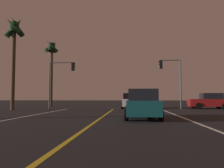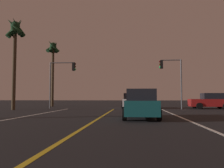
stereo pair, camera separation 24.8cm
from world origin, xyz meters
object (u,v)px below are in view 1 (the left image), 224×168
at_px(traffic_light_near_right, 170,73).
at_px(traffic_light_near_left, 62,74).
at_px(car_ahead_far, 131,101).
at_px(car_crossing_side, 209,101).
at_px(palm_tree_left_mid, 14,35).
at_px(palm_tree_left_far, 52,53).
at_px(car_lead_same_lane, 142,104).

xyz_separation_m(traffic_light_near_right, traffic_light_near_left, (-11.76, 0.00, -0.06)).
height_order(car_ahead_far, traffic_light_near_right, traffic_light_near_right).
relative_size(car_ahead_far, traffic_light_near_left, 0.84).
relative_size(car_crossing_side, palm_tree_left_mid, 0.46).
bearing_deg(palm_tree_left_far, traffic_light_near_right, -21.17).
height_order(car_ahead_far, palm_tree_left_far, palm_tree_left_far).
xyz_separation_m(car_crossing_side, palm_tree_left_mid, (-20.10, -4.09, 6.57)).
xyz_separation_m(traffic_light_near_left, palm_tree_left_far, (-3.21, 5.80, 3.47)).
bearing_deg(car_lead_same_lane, car_ahead_far, 2.89).
relative_size(traffic_light_near_right, palm_tree_left_far, 0.58).
height_order(car_crossing_side, palm_tree_left_mid, palm_tree_left_mid).
distance_m(car_lead_same_lane, traffic_light_near_left, 14.31).
height_order(car_crossing_side, car_ahead_far, same).
relative_size(car_crossing_side, traffic_light_near_right, 0.82).
bearing_deg(traffic_light_near_left, car_ahead_far, 9.71).
bearing_deg(traffic_light_near_left, car_lead_same_lane, -54.22).
relative_size(traffic_light_near_left, palm_tree_left_mid, 0.55).
bearing_deg(car_ahead_far, palm_tree_left_far, 67.26).
xyz_separation_m(car_ahead_far, palm_tree_left_mid, (-11.54, -4.35, 6.57)).
xyz_separation_m(palm_tree_left_mid, palm_tree_left_far, (0.79, 8.85, -0.11)).
bearing_deg(car_ahead_far, car_crossing_side, -91.74).
bearing_deg(car_lead_same_lane, palm_tree_left_mid, 55.73).
distance_m(traffic_light_near_left, palm_tree_left_mid, 6.17).
height_order(car_ahead_far, traffic_light_near_left, traffic_light_near_left).
height_order(car_ahead_far, palm_tree_left_mid, palm_tree_left_mid).
bearing_deg(traffic_light_near_right, car_crossing_side, -166.65).
relative_size(car_lead_same_lane, palm_tree_left_far, 0.47).
relative_size(car_ahead_far, traffic_light_near_right, 0.82).
relative_size(car_crossing_side, traffic_light_near_left, 0.84).
height_order(car_lead_same_lane, palm_tree_left_far, palm_tree_left_far).
distance_m(car_crossing_side, car_ahead_far, 8.56).
height_order(traffic_light_near_right, palm_tree_left_mid, palm_tree_left_mid).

